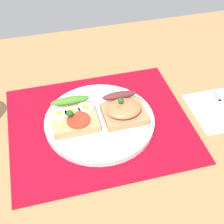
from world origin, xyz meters
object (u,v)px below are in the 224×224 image
at_px(plate, 100,121).
at_px(sandwich_salmon, 124,109).
at_px(sandwich_egg_tomato, 74,116).
at_px(fork, 223,106).
at_px(napkin, 221,109).

height_order(plate, sandwich_salmon, sandwich_salmon).
bearing_deg(plate, sandwich_egg_tomato, 171.52).
bearing_deg(fork, napkin, -148.30).
relative_size(napkin, fork, 1.15).
bearing_deg(napkin, sandwich_egg_tomato, 174.32).
bearing_deg(napkin, sandwich_salmon, 174.04).
xyz_separation_m(sandwich_salmon, fork, (0.25, -0.02, -0.03)).
bearing_deg(plate, sandwich_salmon, -1.60).
distance_m(plate, sandwich_salmon, 0.06).
distance_m(sandwich_egg_tomato, sandwich_salmon, 0.12).
height_order(plate, fork, plate).
distance_m(plate, fork, 0.31).
xyz_separation_m(plate, napkin, (0.30, -0.03, -0.01)).
height_order(napkin, fork, fork).
bearing_deg(sandwich_salmon, plate, 178.40).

